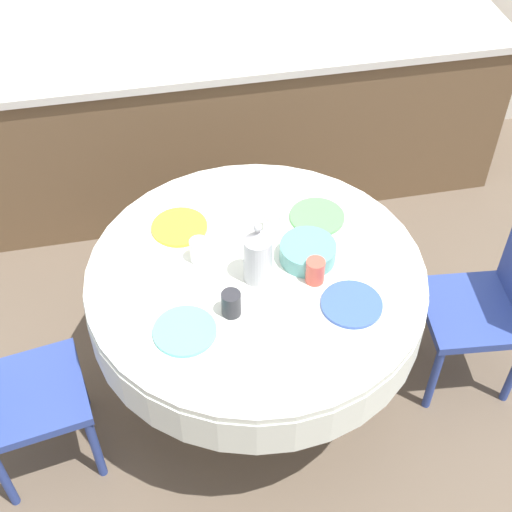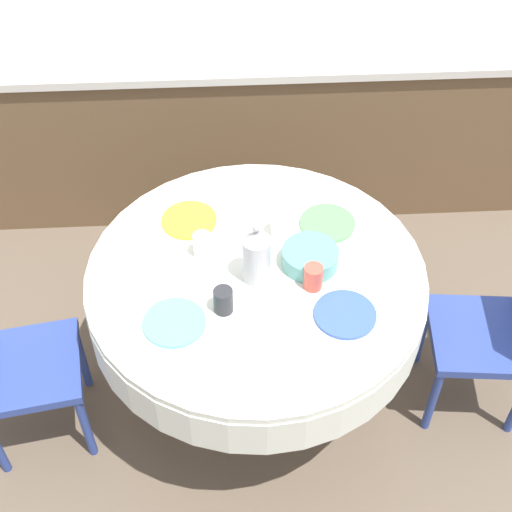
{
  "view_description": "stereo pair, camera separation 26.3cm",
  "coord_description": "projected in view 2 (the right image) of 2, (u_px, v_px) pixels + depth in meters",
  "views": [
    {
      "loc": [
        -0.36,
        -1.8,
        2.72
      ],
      "look_at": [
        0.0,
        0.0,
        0.84
      ],
      "focal_mm": 50.0,
      "sensor_mm": 36.0,
      "label": 1
    },
    {
      "loc": [
        -0.1,
        -1.84,
        2.72
      ],
      "look_at": [
        0.0,
        0.0,
        0.84
      ],
      "focal_mm": 50.0,
      "sensor_mm": 36.0,
      "label": 2
    }
  ],
  "objects": [
    {
      "name": "plate_near_right",
      "position": [
        345.0,
        314.0,
        2.53
      ],
      "size": [
        0.22,
        0.22,
        0.01
      ],
      "primitive_type": "cylinder",
      "color": "#3856AD",
      "rests_on": "dining_table"
    },
    {
      "name": "cup_near_left",
      "position": [
        223.0,
        300.0,
        2.52
      ],
      "size": [
        0.07,
        0.07,
        0.1
      ],
      "primitive_type": "cylinder",
      "color": "#28282D",
      "rests_on": "dining_table"
    },
    {
      "name": "dining_table",
      "position": [
        256.0,
        293.0,
        2.78
      ],
      "size": [
        1.3,
        1.3,
        0.76
      ],
      "color": "brown",
      "rests_on": "ground_plane"
    },
    {
      "name": "plate_far_right",
      "position": [
        327.0,
        223.0,
        2.86
      ],
      "size": [
        0.22,
        0.22,
        0.01
      ],
      "primitive_type": "cylinder",
      "color": "#5BA85B",
      "rests_on": "dining_table"
    },
    {
      "name": "plate_far_left",
      "position": [
        189.0,
        220.0,
        2.87
      ],
      "size": [
        0.22,
        0.22,
        0.01
      ],
      "primitive_type": "cylinder",
      "color": "yellow",
      "rests_on": "dining_table"
    },
    {
      "name": "chair_right",
      "position": [
        5.0,
        362.0,
        2.74
      ],
      "size": [
        0.46,
        0.46,
        0.85
      ],
      "rotation": [
        0.0,
        0.0,
        -1.41
      ],
      "color": "#2D428E",
      "rests_on": "ground_plane"
    },
    {
      "name": "plate_near_left",
      "position": [
        174.0,
        323.0,
        2.5
      ],
      "size": [
        0.22,
        0.22,
        0.01
      ],
      "primitive_type": "cylinder",
      "color": "#60BCB7",
      "rests_on": "dining_table"
    },
    {
      "name": "coffee_carafe",
      "position": [
        256.0,
        255.0,
        2.58
      ],
      "size": [
        0.11,
        0.11,
        0.27
      ],
      "color": "#B2B2B7",
      "rests_on": "dining_table"
    },
    {
      "name": "chair_left",
      "position": [
        502.0,
        327.0,
        2.86
      ],
      "size": [
        0.44,
        0.44,
        0.85
      ],
      "rotation": [
        0.0,
        0.0,
        1.47
      ],
      "color": "#2D428E",
      "rests_on": "ground_plane"
    },
    {
      "name": "ground_plane",
      "position": [
        256.0,
        385.0,
        3.23
      ],
      "size": [
        12.0,
        12.0,
        0.0
      ],
      "primitive_type": "plane",
      "color": "brown"
    },
    {
      "name": "cup_near_right",
      "position": [
        313.0,
        277.0,
        2.6
      ],
      "size": [
        0.07,
        0.07,
        0.1
      ],
      "primitive_type": "cylinder",
      "color": "#CC4C3D",
      "rests_on": "dining_table"
    },
    {
      "name": "kitchen_counter",
      "position": [
        242.0,
        121.0,
        3.88
      ],
      "size": [
        3.24,
        0.64,
        0.92
      ],
      "color": "brown",
      "rests_on": "ground_plane"
    },
    {
      "name": "cup_far_right",
      "position": [
        280.0,
        225.0,
        2.79
      ],
      "size": [
        0.07,
        0.07,
        0.1
      ],
      "primitive_type": "cylinder",
      "color": "white",
      "rests_on": "dining_table"
    },
    {
      "name": "fruit_bowl",
      "position": [
        310.0,
        257.0,
        2.69
      ],
      "size": [
        0.21,
        0.21,
        0.07
      ],
      "primitive_type": "cylinder",
      "color": "#569993",
      "rests_on": "dining_table"
    },
    {
      "name": "cup_far_left",
      "position": [
        202.0,
        245.0,
        2.71
      ],
      "size": [
        0.07,
        0.07,
        0.1
      ],
      "primitive_type": "cylinder",
      "color": "white",
      "rests_on": "dining_table"
    }
  ]
}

